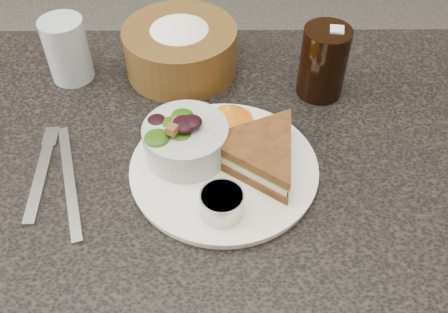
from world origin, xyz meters
name	(u,v)px	position (x,y,z in m)	size (l,w,h in m)	color
dining_table	(201,295)	(0.00, 0.00, 0.38)	(1.00, 0.70, 0.75)	black
dinner_plate	(224,169)	(0.04, -0.01, 0.76)	(0.26, 0.26, 0.01)	white
sandwich	(259,153)	(0.09, 0.00, 0.78)	(0.16, 0.16, 0.04)	brown
salad_bowl	(186,136)	(-0.01, 0.02, 0.80)	(0.12, 0.12, 0.07)	#AAB1AE
dressing_ramekin	(222,204)	(0.04, -0.09, 0.78)	(0.06, 0.06, 0.03)	#AFB1B5
orange_wedge	(230,112)	(0.05, 0.09, 0.78)	(0.07, 0.07, 0.03)	orange
fork	(40,177)	(-0.21, -0.02, 0.75)	(0.02, 0.16, 0.00)	#A8AAAE
knife	(70,180)	(-0.17, -0.02, 0.75)	(0.01, 0.21, 0.00)	#A9ABAF
bread_basket	(180,42)	(-0.03, 0.23, 0.80)	(0.19, 0.19, 0.11)	brown
cola_glass	(324,59)	(0.20, 0.17, 0.81)	(0.07, 0.07, 0.13)	black
water_glass	(67,50)	(-0.21, 0.21, 0.80)	(0.07, 0.07, 0.11)	#A4B2BF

